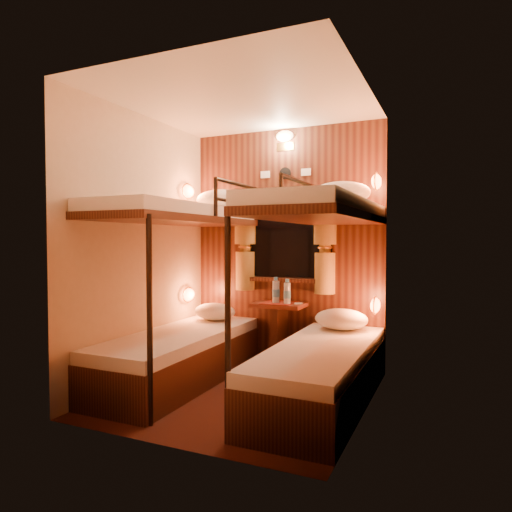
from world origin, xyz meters
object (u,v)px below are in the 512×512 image
at_px(bunk_right, 321,332).
at_px(table, 279,326).
at_px(bunk_left, 180,320).
at_px(bottle_left, 276,292).
at_px(bottle_right, 287,293).

xyz_separation_m(bunk_right, table, (-0.65, 0.78, -0.14)).
distance_m(bunk_left, bottle_left, 1.00).
distance_m(bunk_left, table, 1.02).
bearing_deg(table, bottle_right, -26.74).
height_order(bunk_left, bottle_left, bunk_left).
height_order(table, bottle_right, bottle_right).
relative_size(bunk_left, table, 2.90).
bearing_deg(table, bunk_left, -129.67).
height_order(bunk_left, table, bunk_left).
xyz_separation_m(bunk_right, bottle_left, (-0.67, 0.76, 0.20)).
bearing_deg(bottle_left, table, 36.23).
bearing_deg(bottle_right, table, 153.26).
height_order(bunk_right, bottle_left, bunk_right).
height_order(bunk_right, bottle_right, bunk_right).
relative_size(bottle_left, bottle_right, 1.05).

